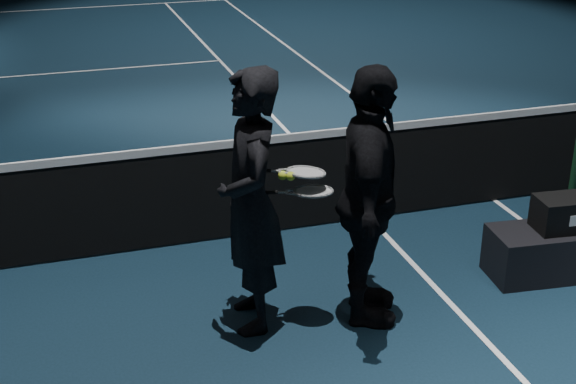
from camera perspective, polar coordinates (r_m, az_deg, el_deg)
name	(u,v)px	position (r m, az deg, el deg)	size (l,w,h in m)	color
player_bench	(571,250)	(7.13, 19.46, -3.89)	(1.40, 0.47, 0.42)	black
player_a	(251,203)	(5.71, -2.68, -0.75)	(0.72, 0.47, 1.97)	black
player_b	(369,199)	(5.80, 5.75, -0.47)	(1.15, 0.48, 1.97)	black
racket_lower	(314,191)	(5.71, 1.83, 0.06)	(0.68, 0.22, 0.03)	black
racket_upper	(306,172)	(5.69, 1.30, 1.41)	(0.68, 0.22, 0.03)	black
tennis_balls	(286,173)	(5.64, -0.13, 1.34)	(0.12, 0.10, 0.12)	yellow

